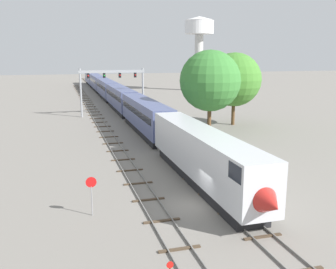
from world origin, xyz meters
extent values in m
plane|color=gray|center=(0.00, 0.00, 0.00)|extent=(400.00, 400.00, 0.00)
cube|color=slate|center=(1.28, 60.00, 0.08)|extent=(0.07, 200.00, 0.16)
cube|color=slate|center=(2.72, 60.00, 0.08)|extent=(0.07, 200.00, 0.16)
cube|color=#473828|center=(2.00, -6.00, 0.05)|extent=(2.60, 0.24, 0.10)
cube|color=#473828|center=(2.00, -2.00, 0.05)|extent=(2.60, 0.24, 0.10)
cube|color=#473828|center=(2.00, 2.00, 0.05)|extent=(2.60, 0.24, 0.10)
cube|color=#473828|center=(2.00, 6.00, 0.05)|extent=(2.60, 0.24, 0.10)
cube|color=#473828|center=(2.00, 10.00, 0.05)|extent=(2.60, 0.24, 0.10)
cube|color=#473828|center=(2.00, 14.00, 0.05)|extent=(2.60, 0.24, 0.10)
cube|color=#473828|center=(2.00, 18.00, 0.05)|extent=(2.60, 0.24, 0.10)
cube|color=#473828|center=(2.00, 22.00, 0.05)|extent=(2.60, 0.24, 0.10)
cube|color=#473828|center=(2.00, 26.00, 0.05)|extent=(2.60, 0.24, 0.10)
cube|color=#473828|center=(2.00, 30.00, 0.05)|extent=(2.60, 0.24, 0.10)
cube|color=#473828|center=(2.00, 34.00, 0.05)|extent=(2.60, 0.24, 0.10)
cube|color=#473828|center=(2.00, 38.00, 0.05)|extent=(2.60, 0.24, 0.10)
cube|color=#473828|center=(2.00, 42.00, 0.05)|extent=(2.60, 0.24, 0.10)
cube|color=#473828|center=(2.00, 46.00, 0.05)|extent=(2.60, 0.24, 0.10)
cube|color=#473828|center=(2.00, 50.00, 0.05)|extent=(2.60, 0.24, 0.10)
cube|color=#473828|center=(2.00, 54.00, 0.05)|extent=(2.60, 0.24, 0.10)
cube|color=#473828|center=(2.00, 58.00, 0.05)|extent=(2.60, 0.24, 0.10)
cube|color=#473828|center=(2.00, 62.00, 0.05)|extent=(2.60, 0.24, 0.10)
cube|color=#473828|center=(2.00, 66.00, 0.05)|extent=(2.60, 0.24, 0.10)
cube|color=#473828|center=(2.00, 70.00, 0.05)|extent=(2.60, 0.24, 0.10)
cube|color=#473828|center=(2.00, 74.00, 0.05)|extent=(2.60, 0.24, 0.10)
cube|color=#473828|center=(2.00, 78.00, 0.05)|extent=(2.60, 0.24, 0.10)
cube|color=#473828|center=(2.00, 82.00, 0.05)|extent=(2.60, 0.24, 0.10)
cube|color=#473828|center=(2.00, 86.00, 0.05)|extent=(2.60, 0.24, 0.10)
cube|color=#473828|center=(2.00, 90.00, 0.05)|extent=(2.60, 0.24, 0.10)
cube|color=#473828|center=(2.00, 94.00, 0.05)|extent=(2.60, 0.24, 0.10)
cube|color=#473828|center=(2.00, 98.00, 0.05)|extent=(2.60, 0.24, 0.10)
cube|color=#473828|center=(2.00, 102.00, 0.05)|extent=(2.60, 0.24, 0.10)
cube|color=#473828|center=(2.00, 106.00, 0.05)|extent=(2.60, 0.24, 0.10)
cube|color=#473828|center=(2.00, 110.00, 0.05)|extent=(2.60, 0.24, 0.10)
cube|color=#473828|center=(2.00, 114.00, 0.05)|extent=(2.60, 0.24, 0.10)
cube|color=#473828|center=(2.00, 118.00, 0.05)|extent=(2.60, 0.24, 0.10)
cube|color=#473828|center=(2.00, 122.00, 0.05)|extent=(2.60, 0.24, 0.10)
cube|color=#473828|center=(2.00, 126.00, 0.05)|extent=(2.60, 0.24, 0.10)
cube|color=#473828|center=(2.00, 130.00, 0.05)|extent=(2.60, 0.24, 0.10)
cube|color=#473828|center=(2.00, 134.00, 0.05)|extent=(2.60, 0.24, 0.10)
cube|color=#473828|center=(2.00, 138.00, 0.05)|extent=(2.60, 0.24, 0.10)
cube|color=#473828|center=(2.00, 142.00, 0.05)|extent=(2.60, 0.24, 0.10)
cube|color=#473828|center=(2.00, 146.00, 0.05)|extent=(2.60, 0.24, 0.10)
cube|color=#473828|center=(2.00, 150.00, 0.05)|extent=(2.60, 0.24, 0.10)
cube|color=#473828|center=(2.00, 154.00, 0.05)|extent=(2.60, 0.24, 0.10)
cube|color=#473828|center=(2.00, 158.00, 0.05)|extent=(2.60, 0.24, 0.10)
cube|color=slate|center=(-4.22, 40.00, 0.08)|extent=(0.07, 160.00, 0.16)
cube|color=slate|center=(-2.78, 40.00, 0.08)|extent=(0.07, 160.00, 0.16)
cube|color=#473828|center=(-3.50, -6.00, 0.05)|extent=(2.60, 0.24, 0.10)
cube|color=#473828|center=(-3.50, -2.00, 0.05)|extent=(2.60, 0.24, 0.10)
cube|color=#473828|center=(-3.50, 2.00, 0.05)|extent=(2.60, 0.24, 0.10)
cube|color=#473828|center=(-3.50, 6.00, 0.05)|extent=(2.60, 0.24, 0.10)
cube|color=#473828|center=(-3.50, 10.00, 0.05)|extent=(2.60, 0.24, 0.10)
cube|color=#473828|center=(-3.50, 14.00, 0.05)|extent=(2.60, 0.24, 0.10)
cube|color=#473828|center=(-3.50, 18.00, 0.05)|extent=(2.60, 0.24, 0.10)
cube|color=#473828|center=(-3.50, 22.00, 0.05)|extent=(2.60, 0.24, 0.10)
cube|color=#473828|center=(-3.50, 26.00, 0.05)|extent=(2.60, 0.24, 0.10)
cube|color=#473828|center=(-3.50, 30.00, 0.05)|extent=(2.60, 0.24, 0.10)
cube|color=#473828|center=(-3.50, 34.00, 0.05)|extent=(2.60, 0.24, 0.10)
cube|color=#473828|center=(-3.50, 38.00, 0.05)|extent=(2.60, 0.24, 0.10)
cube|color=#473828|center=(-3.50, 42.00, 0.05)|extent=(2.60, 0.24, 0.10)
cube|color=#473828|center=(-3.50, 46.00, 0.05)|extent=(2.60, 0.24, 0.10)
cube|color=#473828|center=(-3.50, 50.00, 0.05)|extent=(2.60, 0.24, 0.10)
cube|color=#473828|center=(-3.50, 54.00, 0.05)|extent=(2.60, 0.24, 0.10)
cube|color=#473828|center=(-3.50, 58.00, 0.05)|extent=(2.60, 0.24, 0.10)
cube|color=#473828|center=(-3.50, 62.00, 0.05)|extent=(2.60, 0.24, 0.10)
cube|color=#473828|center=(-3.50, 66.00, 0.05)|extent=(2.60, 0.24, 0.10)
cube|color=#473828|center=(-3.50, 70.00, 0.05)|extent=(2.60, 0.24, 0.10)
cube|color=#473828|center=(-3.50, 74.00, 0.05)|extent=(2.60, 0.24, 0.10)
cube|color=#473828|center=(-3.50, 78.00, 0.05)|extent=(2.60, 0.24, 0.10)
cube|color=#473828|center=(-3.50, 82.00, 0.05)|extent=(2.60, 0.24, 0.10)
cube|color=#473828|center=(-3.50, 86.00, 0.05)|extent=(2.60, 0.24, 0.10)
cube|color=#473828|center=(-3.50, 90.00, 0.05)|extent=(2.60, 0.24, 0.10)
cube|color=#473828|center=(-3.50, 94.00, 0.05)|extent=(2.60, 0.24, 0.10)
cube|color=#473828|center=(-3.50, 98.00, 0.05)|extent=(2.60, 0.24, 0.10)
cube|color=#473828|center=(-3.50, 102.00, 0.05)|extent=(2.60, 0.24, 0.10)
cube|color=#473828|center=(-3.50, 106.00, 0.05)|extent=(2.60, 0.24, 0.10)
cube|color=#473828|center=(-3.50, 110.00, 0.05)|extent=(2.60, 0.24, 0.10)
cube|color=#473828|center=(-3.50, 114.00, 0.05)|extent=(2.60, 0.24, 0.10)
cube|color=#473828|center=(-3.50, 118.00, 0.05)|extent=(2.60, 0.24, 0.10)
cube|color=silver|center=(2.00, 4.81, 2.90)|extent=(3.00, 21.62, 3.80)
cone|color=#B2231E|center=(2.00, -6.20, 2.50)|extent=(2.88, 2.60, 2.88)
cube|color=black|center=(2.00, -4.80, 4.04)|extent=(3.04, 1.80, 1.10)
cube|color=black|center=(2.00, 4.81, 0.50)|extent=(2.52, 19.46, 1.00)
cube|color=#4C5684|center=(2.00, 27.43, 2.90)|extent=(3.00, 21.62, 3.80)
cube|color=black|center=(2.00, 27.43, 3.30)|extent=(3.04, 19.89, 0.90)
cube|color=black|center=(2.00, 27.43, 0.50)|extent=(2.52, 19.46, 1.00)
cube|color=#4C5684|center=(2.00, 50.06, 2.90)|extent=(3.00, 21.62, 3.80)
cube|color=black|center=(2.00, 50.06, 3.30)|extent=(3.04, 19.89, 0.90)
cube|color=black|center=(2.00, 50.06, 0.50)|extent=(2.52, 19.46, 1.00)
cube|color=#4C5684|center=(2.00, 72.68, 2.90)|extent=(3.00, 21.62, 3.80)
cube|color=black|center=(2.00, 72.68, 3.30)|extent=(3.04, 19.89, 0.90)
cube|color=black|center=(2.00, 72.68, 0.50)|extent=(2.52, 19.46, 1.00)
cube|color=#4C5684|center=(2.00, 95.30, 2.90)|extent=(3.00, 21.62, 3.80)
cube|color=black|center=(2.00, 95.30, 3.30)|extent=(3.04, 19.89, 0.90)
cube|color=black|center=(2.00, 95.30, 0.50)|extent=(2.52, 19.46, 1.00)
cube|color=#4C5684|center=(2.00, 117.93, 2.90)|extent=(3.00, 21.62, 3.80)
cube|color=black|center=(2.00, 117.93, 3.30)|extent=(3.04, 19.89, 0.90)
cube|color=black|center=(2.00, 117.93, 0.50)|extent=(2.52, 19.46, 1.00)
cylinder|color=#999BA0|center=(-6.00, 44.62, 4.39)|extent=(0.36, 0.36, 8.78)
cylinder|color=#999BA0|center=(5.50, 44.62, 4.39)|extent=(0.36, 0.36, 8.78)
cube|color=#999BA0|center=(-0.25, 44.62, 8.18)|extent=(12.10, 0.36, 0.50)
cube|color=black|center=(-4.56, 44.67, 7.48)|extent=(0.44, 0.32, 0.90)
sphere|color=red|center=(-4.56, 44.48, 7.48)|extent=(0.28, 0.28, 0.28)
cube|color=black|center=(-1.69, 44.67, 7.48)|extent=(0.44, 0.32, 0.90)
sphere|color=green|center=(-1.69, 44.48, 7.48)|extent=(0.28, 0.28, 0.28)
cube|color=black|center=(1.19, 44.67, 7.48)|extent=(0.44, 0.32, 0.90)
sphere|color=red|center=(1.19, 44.48, 7.48)|extent=(0.28, 0.28, 0.28)
cube|color=black|center=(4.06, 44.67, 7.48)|extent=(0.44, 0.32, 0.90)
sphere|color=red|center=(4.06, 44.48, 7.48)|extent=(0.28, 0.28, 0.28)
cylinder|color=beige|center=(32.74, 87.15, 8.69)|extent=(2.60, 2.60, 17.39)
cylinder|color=white|center=(32.74, 87.15, 19.41)|extent=(8.83, 8.83, 4.06)
cone|color=white|center=(32.74, 87.15, 22.04)|extent=(9.00, 9.00, 1.20)
cylinder|color=red|center=(-5.10, -9.43, 1.28)|extent=(0.36, 0.03, 0.36)
cylinder|color=gray|center=(-8.00, 0.36, 1.10)|extent=(0.08, 0.08, 2.20)
cylinder|color=red|center=(-8.00, 0.34, 2.50)|extent=(0.76, 0.03, 0.76)
cylinder|color=brown|center=(10.52, 23.77, 2.35)|extent=(0.56, 0.56, 4.69)
sphere|color=#387A33|center=(10.52, 23.77, 7.67)|extent=(8.52, 8.52, 8.52)
cylinder|color=brown|center=(17.23, 29.96, 2.16)|extent=(0.56, 0.56, 4.33)
sphere|color=#427F2D|center=(17.23, 29.96, 7.32)|extent=(8.55, 8.55, 8.55)
camera|label=1|loc=(-9.80, -25.31, 11.30)|focal=40.30mm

